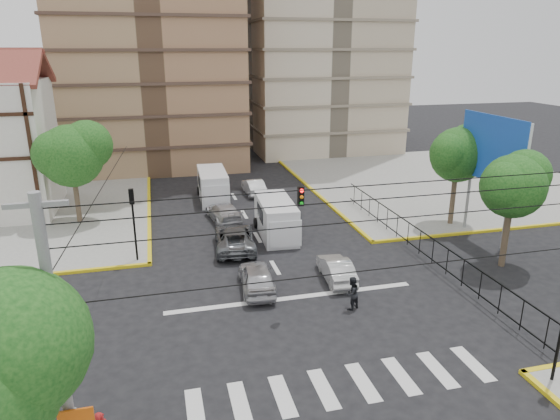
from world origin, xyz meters
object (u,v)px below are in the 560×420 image
object	(u,v)px
van_right_lane	(277,220)
pedestrian_crosswalk	(352,293)
van_left_lane	(213,187)
traffic_light_nw	(133,213)
car_silver_front_left	(257,277)
car_white_front_right	(336,269)

from	to	relation	value
van_right_lane	pedestrian_crosswalk	bearing A→B (deg)	-80.42
van_left_lane	pedestrian_crosswalk	world-z (taller)	van_left_lane
traffic_light_nw	van_right_lane	distance (m)	9.52
car_silver_front_left	car_white_front_right	distance (m)	4.48
traffic_light_nw	car_white_front_right	world-z (taller)	traffic_light_nw
car_silver_front_left	van_left_lane	bearing A→B (deg)	-84.50
van_right_lane	van_left_lane	distance (m)	9.84
traffic_light_nw	pedestrian_crosswalk	world-z (taller)	traffic_light_nw
van_left_lane	pedestrian_crosswalk	xyz separation A→B (m)	(4.33, -19.75, -0.38)
van_left_lane	car_silver_front_left	bearing A→B (deg)	-87.37
car_silver_front_left	car_white_front_right	bearing A→B (deg)	-174.20
van_right_lane	car_silver_front_left	distance (m)	7.85
traffic_light_nw	van_left_lane	size ratio (longest dim) A/B	0.78
traffic_light_nw	van_right_lane	xyz separation A→B (m)	(9.11, 2.04, -1.91)
traffic_light_nw	van_right_lane	size ratio (longest dim) A/B	0.79
van_right_lane	car_white_front_right	size ratio (longest dim) A/B	1.43
car_white_front_right	pedestrian_crosswalk	bearing A→B (deg)	87.18
traffic_light_nw	car_white_front_right	size ratio (longest dim) A/B	1.13
traffic_light_nw	pedestrian_crosswalk	bearing A→B (deg)	-39.19
van_left_lane	pedestrian_crosswalk	distance (m)	20.22
traffic_light_nw	car_silver_front_left	bearing A→B (deg)	-40.16
traffic_light_nw	van_left_lane	bearing A→B (deg)	62.33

